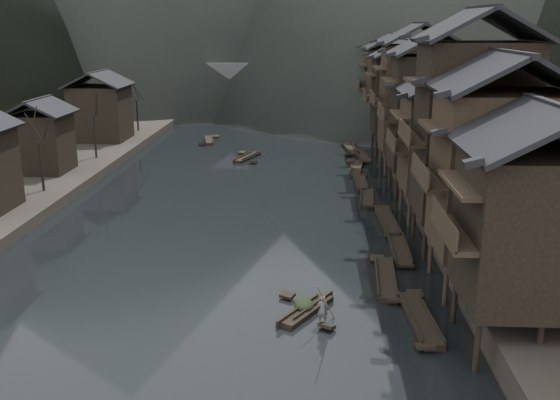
{
  "coord_description": "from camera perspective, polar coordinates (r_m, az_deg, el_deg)",
  "views": [
    {
      "loc": [
        6.56,
        -36.27,
        15.45
      ],
      "look_at": [
        4.17,
        9.15,
        2.5
      ],
      "focal_mm": 40.0,
      "sensor_mm": 36.0,
      "label": 1
    }
  ],
  "objects": [
    {
      "name": "right_bank",
      "position": [
        82.69,
        23.15,
        4.48
      ],
      "size": [
        40.0,
        200.0,
        1.8
      ],
      "primitive_type": "cube",
      "color": "#2D2823",
      "rests_on": "ground"
    },
    {
      "name": "bare_trees",
      "position": [
        61.1,
        -19.82,
        5.86
      ],
      "size": [
        3.25,
        61.66,
        6.5
      ],
      "color": "black",
      "rests_on": "left_bank"
    },
    {
      "name": "moored_sampans",
      "position": [
        63.02,
        7.82,
        1.74
      ],
      "size": [
        3.0,
        68.11,
        0.47
      ],
      "color": "black",
      "rests_on": "water"
    },
    {
      "name": "cargo_heap",
      "position": [
        34.87,
        2.21,
        -9.05
      ],
      "size": [
        1.07,
        1.41,
        0.64
      ],
      "primitive_type": "ellipsoid",
      "color": "black",
      "rests_on": "hero_sampan"
    },
    {
      "name": "boatman",
      "position": [
        33.18,
        3.91,
        -9.57
      ],
      "size": [
        0.57,
        0.37,
        1.55
      ],
      "primitive_type": "imported",
      "rotation": [
        0.0,
        0.0,
        3.13
      ],
      "color": "slate",
      "rests_on": "hero_sampan"
    },
    {
      "name": "stilt_houses",
      "position": [
        57.22,
        13.97,
        8.96
      ],
      "size": [
        9.0,
        67.6,
        16.7
      ],
      "color": "black",
      "rests_on": "ground"
    },
    {
      "name": "bamboo_pole",
      "position": [
        32.26,
        4.34,
        -5.88
      ],
      "size": [
        1.14,
        2.42,
        3.07
      ],
      "primitive_type": "cylinder",
      "rotation": [
        0.71,
        0.0,
        -0.42
      ],
      "color": "#8C7A51",
      "rests_on": "boatman"
    },
    {
      "name": "water",
      "position": [
        39.97,
        -6.72,
        -6.97
      ],
      "size": [
        300.0,
        300.0,
        0.0
      ],
      "primitive_type": "plane",
      "color": "black",
      "rests_on": "ground"
    },
    {
      "name": "midriver_boats",
      "position": [
        90.34,
        -1.1,
        6.17
      ],
      "size": [
        16.65,
        38.22,
        0.45
      ],
      "color": "black",
      "rests_on": "water"
    },
    {
      "name": "left_houses",
      "position": [
        63.31,
        -22.46,
        5.8
      ],
      "size": [
        8.1,
        53.2,
        8.73
      ],
      "color": "black",
      "rests_on": "left_bank"
    },
    {
      "name": "hero_sampan",
      "position": [
        34.93,
        2.39,
        -10.01
      ],
      "size": [
        3.22,
        4.61,
        0.43
      ],
      "color": "black",
      "rests_on": "water"
    },
    {
      "name": "stone_bridge",
      "position": [
        108.96,
        -0.46,
        10.45
      ],
      "size": [
        40.0,
        6.0,
        9.0
      ],
      "color": "#4C4C4F",
      "rests_on": "ground"
    }
  ]
}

